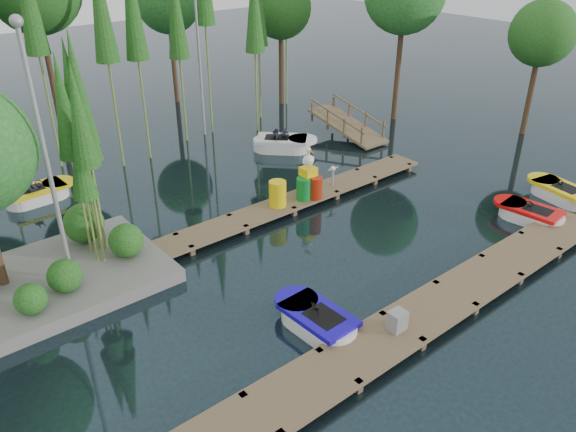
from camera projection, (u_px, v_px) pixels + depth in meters
ground_plane at (286, 259)px, 16.88m from camera, size 90.00×90.00×0.00m
near_dock at (402, 327)px, 13.70m from camera, size 18.00×1.50×0.50m
far_dock at (262, 213)px, 19.04m from camera, size 15.00×1.20×0.50m
island at (9, 183)px, 14.11m from camera, size 6.20×4.20×6.75m
tree_screen at (55, 12)px, 20.11m from camera, size 34.42×18.53×10.31m
lamp_island at (43, 144)px, 13.51m from camera, size 0.30×0.30×7.25m
lamp_rear at (198, 42)px, 24.63m from camera, size 0.30×0.30×7.25m
ramp at (347, 125)px, 26.08m from camera, size 1.50×3.94×1.49m
boat_blue at (317, 321)px, 13.91m from camera, size 1.21×2.52×0.83m
boat_red at (530, 215)px, 18.92m from camera, size 1.33×2.50×0.81m
boat_yellow_near at (560, 193)px, 20.41m from camera, size 1.55×2.67×0.84m
boat_yellow_far at (38, 194)px, 20.28m from camera, size 2.55×1.25×1.25m
boat_white_far at (283, 144)px, 24.68m from camera, size 2.89×2.88×1.33m
utility_cabinet at (397, 321)px, 13.42m from camera, size 0.42×0.35×0.51m
yellow_barrel at (278, 194)px, 19.18m from camera, size 0.60×0.60×0.90m
drum_cluster at (309, 182)px, 19.77m from camera, size 1.06×0.98×1.84m
seagull_post at (333, 172)px, 20.59m from camera, size 0.48×0.26×0.77m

